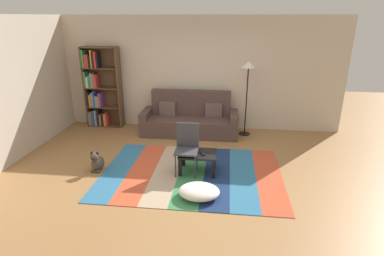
{
  "coord_description": "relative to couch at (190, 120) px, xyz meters",
  "views": [
    {
      "loc": [
        0.67,
        -4.86,
        2.67
      ],
      "look_at": [
        0.03,
        0.61,
        0.65
      ],
      "focal_mm": 28.69,
      "sensor_mm": 36.0,
      "label": 1
    }
  ],
  "objects": [
    {
      "name": "folding_chair",
      "position": [
        0.19,
        -1.94,
        0.2
      ],
      "size": [
        0.4,
        0.4,
        0.9
      ],
      "rotation": [
        0.0,
        0.0,
        -0.33
      ],
      "color": "#38383D",
      "rests_on": "ground_plane"
    },
    {
      "name": "couch",
      "position": [
        0.0,
        0.0,
        0.0
      ],
      "size": [
        2.26,
        0.8,
        1.0
      ],
      "color": "#4C3833",
      "rests_on": "ground_plane"
    },
    {
      "name": "rug",
      "position": [
        0.28,
        -2.01,
        -0.33
      ],
      "size": [
        3.19,
        2.28,
        0.01
      ],
      "color": "teal",
      "rests_on": "ground_plane"
    },
    {
      "name": "tv_remote",
      "position": [
        0.47,
        -1.98,
        0.05
      ],
      "size": [
        0.1,
        0.15,
        0.02
      ],
      "primitive_type": "cube",
      "rotation": [
        0.0,
        0.0,
        0.42
      ],
      "color": "black",
      "rests_on": "coffee_table"
    },
    {
      "name": "back_wall",
      "position": [
        0.19,
        0.53,
        1.01
      ],
      "size": [
        6.8,
        0.1,
        2.7
      ],
      "primitive_type": "cube",
      "color": "beige",
      "rests_on": "ground_plane"
    },
    {
      "name": "left_wall",
      "position": [
        -3.21,
        -1.27,
        1.01
      ],
      "size": [
        0.1,
        5.5,
        2.7
      ],
      "primitive_type": "cube",
      "color": "beige",
      "rests_on": "ground_plane"
    },
    {
      "name": "coffee_table",
      "position": [
        0.38,
        -1.93,
        -0.03
      ],
      "size": [
        0.66,
        0.49,
        0.36
      ],
      "color": "black",
      "rests_on": "rug"
    },
    {
      "name": "standing_lamp",
      "position": [
        1.31,
        0.07,
        1.11
      ],
      "size": [
        0.32,
        0.32,
        1.73
      ],
      "color": "black",
      "rests_on": "ground_plane"
    },
    {
      "name": "ground_plane",
      "position": [
        0.19,
        -2.02,
        -0.34
      ],
      "size": [
        14.0,
        14.0,
        0.0
      ],
      "primitive_type": "plane",
      "color": "#9E7042"
    },
    {
      "name": "pouf",
      "position": [
        0.49,
        -2.77,
        -0.23
      ],
      "size": [
        0.64,
        0.52,
        0.19
      ],
      "primitive_type": "ellipsoid",
      "color": "white",
      "rests_on": "rug"
    },
    {
      "name": "dog",
      "position": [
        -1.45,
        -2.08,
        -0.18
      ],
      "size": [
        0.22,
        0.35,
        0.4
      ],
      "color": "#473D33",
      "rests_on": "ground_plane"
    },
    {
      "name": "bookshelf",
      "position": [
        -2.33,
        0.28,
        0.6
      ],
      "size": [
        0.9,
        0.28,
        1.99
      ],
      "color": "brown",
      "rests_on": "ground_plane"
    }
  ]
}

